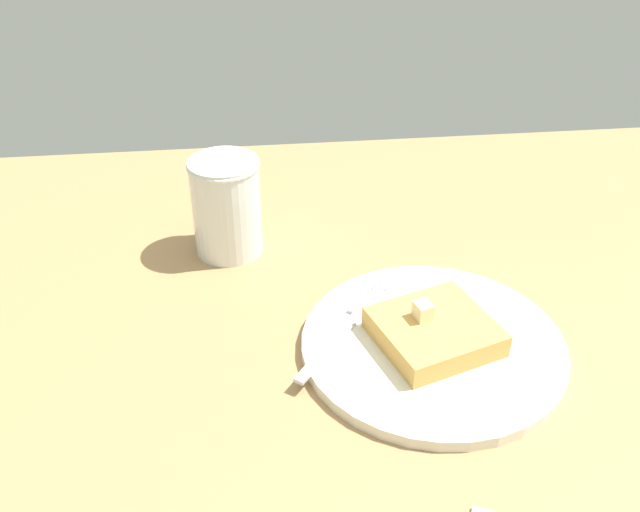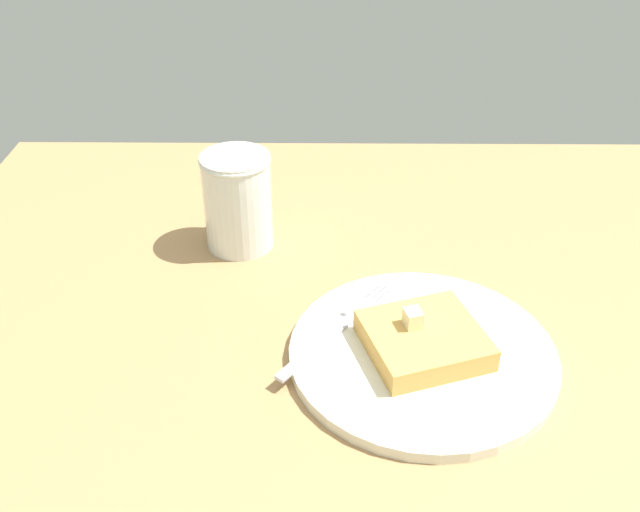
{
  "view_description": "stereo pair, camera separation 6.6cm",
  "coord_description": "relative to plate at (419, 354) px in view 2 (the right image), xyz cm",
  "views": [
    {
      "loc": [
        -38.53,
        14.9,
        43.48
      ],
      "look_at": [
        16.0,
        8.81,
        6.68
      ],
      "focal_mm": 40.0,
      "sensor_mm": 36.0,
      "label": 1
    },
    {
      "loc": [
        -38.87,
        8.31,
        43.48
      ],
      "look_at": [
        16.0,
        8.81,
        6.68
      ],
      "focal_mm": 40.0,
      "sensor_mm": 36.0,
      "label": 2
    }
  ],
  "objects": [
    {
      "name": "table_surface",
      "position": [
        -6.95,
        -0.26,
        -1.68
      ],
      "size": [
        100.65,
        100.65,
        2.18
      ],
      "primitive_type": "cube",
      "color": "#A37C4E",
      "rests_on": "ground"
    },
    {
      "name": "plate",
      "position": [
        0.0,
        0.0,
        0.0
      ],
      "size": [
        22.77,
        22.77,
        1.07
      ],
      "color": "silver",
      "rests_on": "table_surface"
    },
    {
      "name": "toast_slice_center",
      "position": [
        -0.0,
        0.0,
        1.53
      ],
      "size": [
        11.33,
        11.68,
        2.11
      ],
      "primitive_type": "cube",
      "rotation": [
        0.0,
        0.0,
        0.32
      ],
      "color": "gold",
      "rests_on": "plate"
    },
    {
      "name": "butter_pat_primary",
      "position": [
        0.65,
        0.72,
        3.34
      ],
      "size": [
        1.86,
        1.76,
        1.53
      ],
      "primitive_type": "cube",
      "rotation": [
        0.0,
        0.0,
        0.29
      ],
      "color": "beige",
      "rests_on": "toast_slice_center"
    },
    {
      "name": "fork",
      "position": [
        3.25,
        6.29,
        0.66
      ],
      "size": [
        13.59,
        10.85,
        0.36
      ],
      "color": "silver",
      "rests_on": "plate"
    },
    {
      "name": "syrup_jar",
      "position": [
        18.1,
        17.11,
        4.22
      ],
      "size": [
        7.24,
        7.24,
        10.29
      ],
      "color": "#582A0C",
      "rests_on": "table_surface"
    }
  ]
}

